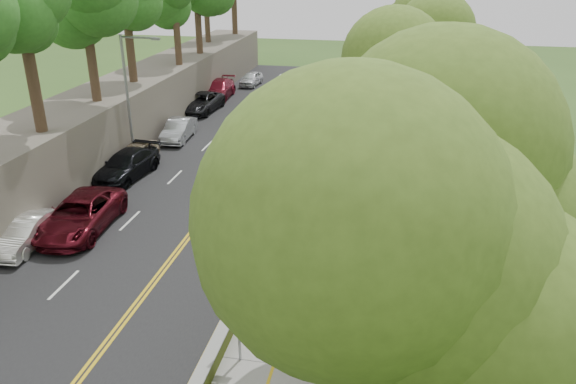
{
  "coord_description": "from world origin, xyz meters",
  "views": [
    {
      "loc": [
        5.47,
        -17.28,
        12.48
      ],
      "look_at": [
        0.5,
        8.0,
        1.4
      ],
      "focal_mm": 35.0,
      "sensor_mm": 36.0,
      "label": 1
    }
  ],
  "objects_px": {
    "construction_barrel": "(356,142)",
    "painter_0": "(275,239)",
    "car_2": "(80,215)",
    "streetlight": "(130,91)",
    "concrete_block": "(339,358)",
    "car_1": "(25,233)",
    "person_far": "(351,142)",
    "signpost": "(238,311)"
  },
  "relations": [
    {
      "from": "concrete_block",
      "to": "streetlight",
      "type": "bearing_deg",
      "value": 131.23
    },
    {
      "from": "concrete_block",
      "to": "person_far",
      "type": "relative_size",
      "value": 0.71
    },
    {
      "from": "signpost",
      "to": "car_1",
      "type": "relative_size",
      "value": 0.74
    },
    {
      "from": "construction_barrel",
      "to": "car_1",
      "type": "xyz_separation_m",
      "value": [
        -13.6,
        -17.0,
        0.27
      ]
    },
    {
      "from": "signpost",
      "to": "person_far",
      "type": "bearing_deg",
      "value": 85.2
    },
    {
      "from": "painter_0",
      "to": "car_1",
      "type": "bearing_deg",
      "value": 84.28
    },
    {
      "from": "car_2",
      "to": "streetlight",
      "type": "bearing_deg",
      "value": 94.77
    },
    {
      "from": "car_1",
      "to": "car_2",
      "type": "bearing_deg",
      "value": 46.95
    },
    {
      "from": "painter_0",
      "to": "person_far",
      "type": "distance_m",
      "value": 14.1
    },
    {
      "from": "car_1",
      "to": "car_2",
      "type": "xyz_separation_m",
      "value": [
        1.6,
        2.0,
        0.13
      ]
    },
    {
      "from": "streetlight",
      "to": "car_2",
      "type": "bearing_deg",
      "value": -81.16
    },
    {
      "from": "signpost",
      "to": "painter_0",
      "type": "height_order",
      "value": "signpost"
    },
    {
      "from": "concrete_block",
      "to": "person_far",
      "type": "xyz_separation_m",
      "value": [
        -1.5,
        20.68,
        0.49
      ]
    },
    {
      "from": "car_1",
      "to": "painter_0",
      "type": "height_order",
      "value": "painter_0"
    },
    {
      "from": "construction_barrel",
      "to": "car_2",
      "type": "relative_size",
      "value": 0.14
    },
    {
      "from": "car_2",
      "to": "signpost",
      "type": "bearing_deg",
      "value": -41.21
    },
    {
      "from": "construction_barrel",
      "to": "painter_0",
      "type": "bearing_deg",
      "value": -98.15
    },
    {
      "from": "car_1",
      "to": "painter_0",
      "type": "distance_m",
      "value": 11.43
    },
    {
      "from": "car_1",
      "to": "person_far",
      "type": "relative_size",
      "value": 2.25
    },
    {
      "from": "streetlight",
      "to": "signpost",
      "type": "distance_m",
      "value": 20.72
    },
    {
      "from": "construction_barrel",
      "to": "concrete_block",
      "type": "xyz_separation_m",
      "value": [
        1.3,
        -22.44,
        0.03
      ]
    },
    {
      "from": "signpost",
      "to": "construction_barrel",
      "type": "distance_m",
      "value": 22.75
    },
    {
      "from": "signpost",
      "to": "concrete_block",
      "type": "relative_size",
      "value": 2.33
    },
    {
      "from": "streetlight",
      "to": "construction_barrel",
      "type": "height_order",
      "value": "streetlight"
    },
    {
      "from": "construction_barrel",
      "to": "concrete_block",
      "type": "distance_m",
      "value": 22.48
    },
    {
      "from": "streetlight",
      "to": "car_2",
      "type": "xyz_separation_m",
      "value": [
        1.46,
        -9.4,
        -3.78
      ]
    },
    {
      "from": "concrete_block",
      "to": "car_1",
      "type": "distance_m",
      "value": 15.86
    },
    {
      "from": "car_2",
      "to": "painter_0",
      "type": "height_order",
      "value": "painter_0"
    },
    {
      "from": "car_1",
      "to": "car_2",
      "type": "height_order",
      "value": "car_2"
    },
    {
      "from": "construction_barrel",
      "to": "car_2",
      "type": "height_order",
      "value": "car_2"
    },
    {
      "from": "streetlight",
      "to": "painter_0",
      "type": "distance_m",
      "value": 15.55
    },
    {
      "from": "streetlight",
      "to": "painter_0",
      "type": "bearing_deg",
      "value": -42.04
    },
    {
      "from": "car_1",
      "to": "painter_0",
      "type": "bearing_deg",
      "value": 2.09
    },
    {
      "from": "painter_0",
      "to": "streetlight",
      "type": "bearing_deg",
      "value": 35.73
    },
    {
      "from": "streetlight",
      "to": "car_1",
      "type": "bearing_deg",
      "value": -90.69
    },
    {
      "from": "concrete_block",
      "to": "painter_0",
      "type": "height_order",
      "value": "painter_0"
    },
    {
      "from": "concrete_block",
      "to": "car_2",
      "type": "height_order",
      "value": "car_2"
    },
    {
      "from": "car_2",
      "to": "construction_barrel",
      "type": "bearing_deg",
      "value": 47.28
    },
    {
      "from": "streetlight",
      "to": "signpost",
      "type": "height_order",
      "value": "streetlight"
    },
    {
      "from": "painter_0",
      "to": "signpost",
      "type": "bearing_deg",
      "value": 170.26
    },
    {
      "from": "streetlight",
      "to": "person_far",
      "type": "bearing_deg",
      "value": 16.13
    },
    {
      "from": "streetlight",
      "to": "car_2",
      "type": "distance_m",
      "value": 10.24
    }
  ]
}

